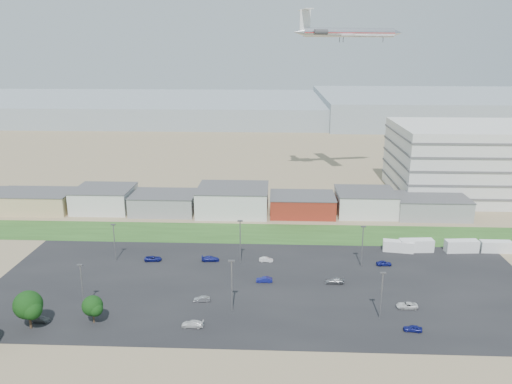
# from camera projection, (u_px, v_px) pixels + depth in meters

# --- Properties ---
(ground) EXTENTS (700.00, 700.00, 0.00)m
(ground) POSITION_uv_depth(u_px,v_px,m) (232.00, 334.00, 91.59)
(ground) COLOR #8D7E5A
(ground) RESTS_ON ground
(parking_lot) EXTENTS (120.00, 50.00, 0.01)m
(parking_lot) POSITION_uv_depth(u_px,v_px,m) (262.00, 285.00, 110.58)
(parking_lot) COLOR black
(parking_lot) RESTS_ON ground
(grass_strip) EXTENTS (160.00, 16.00, 0.02)m
(grass_strip) POSITION_uv_depth(u_px,v_px,m) (248.00, 233.00, 141.51)
(grass_strip) COLOR #2A4F1D
(grass_strip) RESTS_ON ground
(hills_backdrop) EXTENTS (700.00, 200.00, 9.00)m
(hills_backdrop) POSITION_uv_depth(u_px,v_px,m) (319.00, 110.00, 391.10)
(hills_backdrop) COLOR gray
(hills_backdrop) RESTS_ON ground
(building_row) EXTENTS (170.00, 20.00, 8.00)m
(building_row) POSITION_uv_depth(u_px,v_px,m) (199.00, 200.00, 159.37)
(building_row) COLOR silver
(building_row) RESTS_ON ground
(parking_garage) EXTENTS (80.00, 40.00, 25.00)m
(parking_garage) POSITION_uv_depth(u_px,v_px,m) (510.00, 161.00, 175.54)
(parking_garage) COLOR silver
(parking_garage) RESTS_ON ground
(box_trailer_a) EXTENTS (7.92, 3.60, 2.86)m
(box_trailer_a) POSITION_uv_depth(u_px,v_px,m) (398.00, 246.00, 128.53)
(box_trailer_a) COLOR silver
(box_trailer_a) RESTS_ON ground
(box_trailer_b) EXTENTS (8.72, 3.35, 3.20)m
(box_trailer_b) POSITION_uv_depth(u_px,v_px,m) (416.00, 245.00, 128.65)
(box_trailer_b) COLOR silver
(box_trailer_b) RESTS_ON ground
(box_trailer_c) EXTENTS (8.51, 3.30, 3.12)m
(box_trailer_c) POSITION_uv_depth(u_px,v_px,m) (461.00, 246.00, 128.30)
(box_trailer_c) COLOR silver
(box_trailer_c) RESTS_ON ground
(box_trailer_d) EXTENTS (7.84, 2.52, 2.93)m
(box_trailer_d) POSITION_uv_depth(u_px,v_px,m) (496.00, 246.00, 128.22)
(box_trailer_d) COLOR silver
(box_trailer_d) RESTS_ON ground
(tree_right) EXTENTS (5.67, 5.67, 8.51)m
(tree_right) POSITION_uv_depth(u_px,v_px,m) (28.00, 308.00, 92.29)
(tree_right) COLOR black
(tree_right) RESTS_ON ground
(tree_near) EXTENTS (4.20, 4.20, 6.30)m
(tree_near) POSITION_uv_depth(u_px,v_px,m) (93.00, 308.00, 94.48)
(tree_near) COLOR black
(tree_near) RESTS_ON ground
(lightpole_front_l) EXTENTS (1.12, 0.47, 9.52)m
(lightpole_front_l) POSITION_uv_depth(u_px,v_px,m) (82.00, 287.00, 99.44)
(lightpole_front_l) COLOR slate
(lightpole_front_l) RESTS_ON ground
(lightpole_front_m) EXTENTS (1.29, 0.54, 10.95)m
(lightpole_front_m) POSITION_uv_depth(u_px,v_px,m) (232.00, 286.00, 98.08)
(lightpole_front_m) COLOR slate
(lightpole_front_m) RESTS_ON ground
(lightpole_front_r) EXTENTS (1.14, 0.48, 9.70)m
(lightpole_front_r) POSITION_uv_depth(u_px,v_px,m) (381.00, 296.00, 95.60)
(lightpole_front_r) COLOR slate
(lightpole_front_r) RESTS_ON ground
(lightpole_back_l) EXTENTS (1.11, 0.46, 9.45)m
(lightpole_back_l) POSITION_uv_depth(u_px,v_px,m) (115.00, 242.00, 122.18)
(lightpole_back_l) COLOR slate
(lightpole_back_l) RESTS_ON ground
(lightpole_back_m) EXTENTS (1.28, 0.53, 10.90)m
(lightpole_back_m) POSITION_uv_depth(u_px,v_px,m) (240.00, 242.00, 120.71)
(lightpole_back_m) COLOR slate
(lightpole_back_m) RESTS_ON ground
(lightpole_back_r) EXTENTS (1.20, 0.50, 10.21)m
(lightpole_back_r) POSITION_uv_depth(u_px,v_px,m) (362.00, 246.00, 118.79)
(lightpole_back_r) COLOR slate
(lightpole_back_r) RESTS_ON ground
(airliner) EXTENTS (47.41, 37.52, 12.39)m
(airliner) POSITION_uv_depth(u_px,v_px,m) (349.00, 32.00, 180.63)
(airliner) COLOR silver
(parked_car_0) EXTENTS (4.25, 2.00, 1.17)m
(parked_car_0) POSITION_uv_depth(u_px,v_px,m) (407.00, 305.00, 100.55)
(parked_car_0) COLOR silver
(parked_car_0) RESTS_ON ground
(parked_car_2) EXTENTS (3.56, 1.79, 1.16)m
(parked_car_2) POSITION_uv_depth(u_px,v_px,m) (413.00, 328.00, 92.30)
(parked_car_2) COLOR navy
(parked_car_2) RESTS_ON ground
(parked_car_3) EXTENTS (4.22, 1.83, 1.21)m
(parked_car_3) POSITION_uv_depth(u_px,v_px,m) (193.00, 324.00, 93.78)
(parked_car_3) COLOR silver
(parked_car_3) RESTS_ON ground
(parked_car_4) EXTENTS (3.48, 1.60, 1.11)m
(parked_car_4) POSITION_uv_depth(u_px,v_px,m) (202.00, 299.00, 103.16)
(parked_car_4) COLOR #A5A5AA
(parked_car_4) RESTS_ON ground
(parked_car_6) EXTENTS (4.47, 2.16, 1.26)m
(parked_car_6) POSITION_uv_depth(u_px,v_px,m) (210.00, 259.00, 122.88)
(parked_car_6) COLOR navy
(parked_car_6) RESTS_ON ground
(parked_car_7) EXTENTS (3.70, 1.39, 1.21)m
(parked_car_7) POSITION_uv_depth(u_px,v_px,m) (264.00, 280.00, 111.75)
(parked_car_7) COLOR navy
(parked_car_7) RESTS_ON ground
(parked_car_8) EXTENTS (3.70, 1.67, 1.23)m
(parked_car_8) POSITION_uv_depth(u_px,v_px,m) (384.00, 263.00, 120.34)
(parked_car_8) COLOR navy
(parked_car_8) RESTS_ON ground
(parked_car_9) EXTENTS (4.36, 2.32, 1.16)m
(parked_car_9) POSITION_uv_depth(u_px,v_px,m) (153.00, 259.00, 123.00)
(parked_car_9) COLOR navy
(parked_car_9) RESTS_ON ground
(parked_car_10) EXTENTS (4.09, 1.95, 1.15)m
(parked_car_10) POSITION_uv_depth(u_px,v_px,m) (40.00, 319.00, 95.54)
(parked_car_10) COLOR #595B5E
(parked_car_10) RESTS_ON ground
(parked_car_11) EXTENTS (3.44, 1.40, 1.11)m
(parked_car_11) POSITION_uv_depth(u_px,v_px,m) (266.00, 260.00, 122.52)
(parked_car_11) COLOR silver
(parked_car_11) RESTS_ON ground
(parked_car_12) EXTENTS (4.23, 1.74, 1.23)m
(parked_car_12) POSITION_uv_depth(u_px,v_px,m) (334.00, 281.00, 111.18)
(parked_car_12) COLOR #A5A5AA
(parked_car_12) RESTS_ON ground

